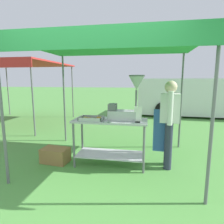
% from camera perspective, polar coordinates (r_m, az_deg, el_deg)
% --- Properties ---
extents(ground_plane, '(70.00, 70.00, 0.00)m').
position_cam_1_polar(ground_plane, '(8.60, 4.59, -1.47)').
color(ground_plane, '#519342').
extents(stall_canopy, '(3.13, 2.43, 2.28)m').
position_cam_1_polar(stall_canopy, '(3.66, -0.30, 18.62)').
color(stall_canopy, slate).
rests_on(stall_canopy, ground).
extents(donut_cart, '(1.38, 0.58, 0.89)m').
position_cam_1_polar(donut_cart, '(3.65, -0.56, -6.23)').
color(donut_cart, '#B7B7BC').
rests_on(donut_cart, ground).
extents(donut_tray, '(0.42, 0.28, 0.07)m').
position_cam_1_polar(donut_tray, '(3.53, -5.90, -2.10)').
color(donut_tray, '#B7B7BC').
rests_on(donut_tray, donut_cart).
extents(donut_fryer, '(0.64, 0.28, 0.82)m').
position_cam_1_polar(donut_fryer, '(3.49, 4.66, 2.71)').
color(donut_fryer, '#B7B7BC').
rests_on(donut_fryer, donut_cart).
extents(menu_sign, '(0.13, 0.05, 0.28)m').
position_cam_1_polar(menu_sign, '(3.37, 7.67, -1.04)').
color(menu_sign, black).
rests_on(menu_sign, donut_cart).
extents(vendor, '(0.46, 0.54, 1.61)m').
position_cam_1_polar(vendor, '(3.66, 16.55, -2.23)').
color(vendor, '#2D3347').
rests_on(vendor, ground).
extents(supply_crate, '(0.55, 0.39, 0.29)m').
position_cam_1_polar(supply_crate, '(4.07, -16.46, -12.19)').
color(supply_crate, olive).
rests_on(supply_crate, ground).
extents(van_white, '(5.81, 2.32, 1.69)m').
position_cam_1_polar(van_white, '(9.74, 25.41, 4.15)').
color(van_white, white).
rests_on(van_white, ground).
extents(neighbour_tent, '(3.37, 3.22, 2.25)m').
position_cam_1_polar(neighbour_tent, '(8.02, -27.07, 12.45)').
color(neighbour_tent, slate).
rests_on(neighbour_tent, ground).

